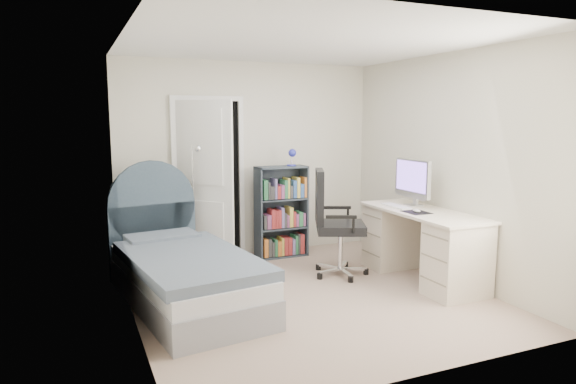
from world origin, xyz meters
name	(u,v)px	position (x,y,z in m)	size (l,w,h in m)	color
room_shell	(308,173)	(0.00, 0.00, 1.25)	(3.50, 3.70, 2.60)	gray
door	(206,180)	(-0.64, 1.58, 1.03)	(0.92, 0.64, 2.06)	black
bed	(183,272)	(-1.20, 0.33, 0.30)	(1.28, 2.26, 1.32)	gray
nightstand	(172,240)	(-1.09, 1.48, 0.35)	(0.36, 0.36, 0.53)	tan
floor_lamp	(196,219)	(-0.81, 1.40, 0.60)	(0.21, 0.21, 1.48)	silver
bookcase	(282,215)	(0.33, 1.49, 0.54)	(0.66, 0.28, 1.40)	#38434D
desk	(421,242)	(1.38, -0.03, 0.43)	(0.64, 1.61, 1.32)	beige
office_chair	(332,218)	(0.55, 0.53, 0.67)	(0.71, 0.71, 1.22)	silver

